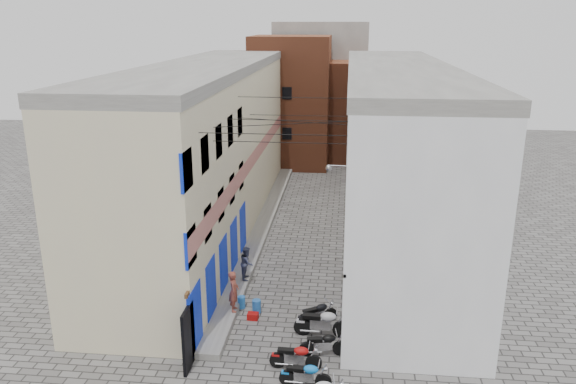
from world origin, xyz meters
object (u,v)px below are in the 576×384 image
(motorcycle_d, at_px, (296,355))
(motorcycle_e, at_px, (324,343))
(person_a, at_px, (234,291))
(water_jug_near, at_px, (257,306))
(person_b, at_px, (247,263))
(red_crate, at_px, (253,316))
(water_jug_far, at_px, (241,302))
(motorcycle_c, at_px, (305,374))
(motorcycle_f, at_px, (322,321))
(motorcycle_g, at_px, (317,312))

(motorcycle_d, height_order, motorcycle_e, motorcycle_d)
(person_a, height_order, water_jug_near, person_a)
(person_a, xyz_separation_m, person_b, (0.00, 2.86, -0.09))
(motorcycle_e, bearing_deg, red_crate, -136.05)
(person_a, xyz_separation_m, water_jug_far, (0.15, 0.69, -0.83))
(motorcycle_c, xyz_separation_m, person_b, (-3.10, 7.01, 0.50))
(person_b, distance_m, red_crate, 3.24)
(motorcycle_f, height_order, water_jug_far, motorcycle_f)
(water_jug_near, bearing_deg, motorcycle_d, -62.15)
(person_a, bearing_deg, motorcycle_c, -148.61)
(water_jug_far, bearing_deg, water_jug_near, -26.06)
(water_jug_near, bearing_deg, red_crate, -96.63)
(motorcycle_d, xyz_separation_m, person_a, (-2.71, 3.22, 0.57))
(motorcycle_c, height_order, motorcycle_f, motorcycle_f)
(motorcycle_e, xyz_separation_m, water_jug_far, (-3.45, 3.03, -0.24))
(person_a, relative_size, water_jug_near, 3.06)
(motorcycle_d, bearing_deg, motorcycle_g, 171.10)
(motorcycle_d, relative_size, motorcycle_g, 1.04)
(motorcycle_f, xyz_separation_m, water_jug_far, (-3.34, 1.79, -0.36))
(motorcycle_c, xyz_separation_m, red_crate, (-2.35, 3.98, -0.36))
(water_jug_far, height_order, red_crate, water_jug_far)
(motorcycle_g, bearing_deg, person_a, -124.53)
(water_jug_far, xyz_separation_m, red_crate, (0.61, -0.86, -0.11))
(motorcycle_g, bearing_deg, motorcycle_c, -32.28)
(motorcycle_e, relative_size, red_crate, 4.08)
(person_b, bearing_deg, motorcycle_d, -159.12)
(water_jug_far, bearing_deg, motorcycle_f, -28.22)
(motorcycle_g, height_order, person_b, person_b)
(motorcycle_f, bearing_deg, water_jug_far, -116.46)
(motorcycle_e, bearing_deg, person_a, -131.72)
(motorcycle_e, distance_m, motorcycle_f, 1.25)
(motorcycle_f, bearing_deg, person_a, -105.81)
(motorcycle_c, distance_m, person_b, 7.69)
(motorcycle_f, distance_m, water_jug_near, 3.06)
(person_a, xyz_separation_m, water_jug_near, (0.82, 0.36, -0.81))
(motorcycle_f, bearing_deg, motorcycle_d, -18.27)
(red_crate, bearing_deg, person_a, 167.28)
(motorcycle_d, relative_size, water_jug_far, 3.61)
(person_a, bearing_deg, motorcycle_d, -145.30)
(water_jug_near, height_order, water_jug_far, water_jug_near)
(person_b, bearing_deg, motorcycle_g, -136.90)
(motorcycle_g, xyz_separation_m, person_a, (-3.26, 0.26, 0.59))
(motorcycle_c, bearing_deg, person_b, -152.48)
(motorcycle_e, bearing_deg, water_jug_far, -139.94)
(motorcycle_e, relative_size, motorcycle_f, 0.81)
(motorcycle_d, distance_m, motorcycle_f, 2.26)
(motorcycle_d, xyz_separation_m, water_jug_far, (-2.56, 3.91, -0.27))
(motorcycle_c, xyz_separation_m, motorcycle_e, (0.50, 1.81, 0.00))
(motorcycle_c, relative_size, water_jug_near, 3.11)
(motorcycle_g, bearing_deg, water_jug_far, -136.89)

